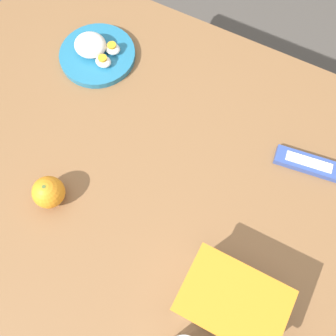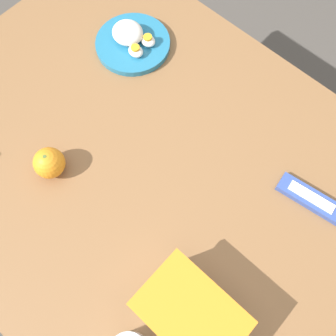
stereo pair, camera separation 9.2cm
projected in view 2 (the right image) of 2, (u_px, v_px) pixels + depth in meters
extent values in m
plane|color=#4C4742|center=(151.00, 228.00, 1.64)|extent=(10.00, 10.00, 0.00)
cube|color=brown|center=(140.00, 159.00, 0.98)|extent=(1.22, 0.96, 0.03)
cylinder|color=brown|center=(120.00, 40.00, 1.58)|extent=(0.05, 0.05, 0.70)
cube|color=white|center=(190.00, 314.00, 0.78)|extent=(0.19, 0.13, 0.10)
cube|color=beige|center=(189.00, 315.00, 0.80)|extent=(0.17, 0.12, 0.05)
cube|color=orange|center=(191.00, 313.00, 0.73)|extent=(0.20, 0.14, 0.01)
ellipsoid|color=gray|center=(214.00, 327.00, 0.77)|extent=(0.05, 0.04, 0.03)
ellipsoid|color=gray|center=(171.00, 296.00, 0.79)|extent=(0.06, 0.05, 0.02)
sphere|color=orange|center=(49.00, 163.00, 0.92)|extent=(0.07, 0.07, 0.07)
cylinder|color=#4C662D|center=(45.00, 157.00, 0.88)|extent=(0.01, 0.01, 0.00)
cylinder|color=teal|center=(133.00, 44.00, 1.08)|extent=(0.21, 0.21, 0.02)
ellipsoid|color=white|center=(128.00, 33.00, 1.06)|extent=(0.09, 0.08, 0.05)
ellipsoid|color=white|center=(148.00, 41.00, 1.06)|extent=(0.04, 0.04, 0.02)
cylinder|color=#F4A823|center=(148.00, 37.00, 1.05)|extent=(0.02, 0.02, 0.01)
ellipsoid|color=white|center=(136.00, 51.00, 1.05)|extent=(0.04, 0.04, 0.02)
cylinder|color=#F4A823|center=(135.00, 48.00, 1.04)|extent=(0.02, 0.02, 0.01)
cube|color=#334C9E|center=(310.00, 198.00, 0.91)|extent=(0.16, 0.07, 0.02)
cube|color=white|center=(312.00, 197.00, 0.90)|extent=(0.11, 0.04, 0.00)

